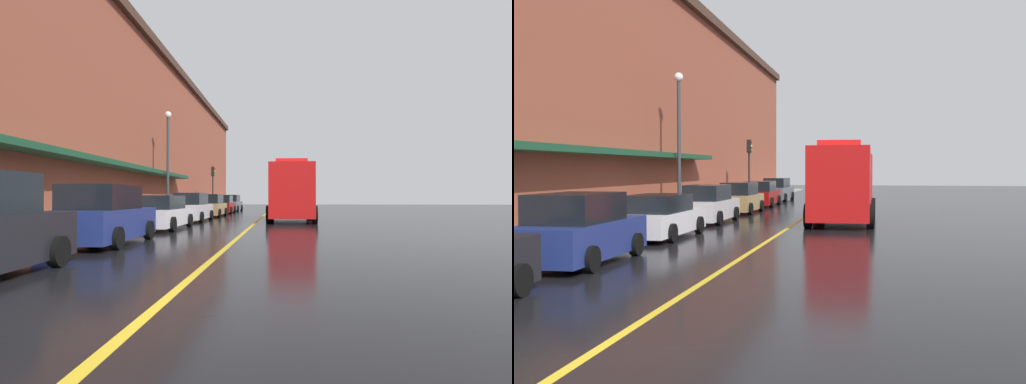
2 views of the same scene
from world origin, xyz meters
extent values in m
plane|color=black|center=(0.00, 25.00, 0.00)|extent=(112.00, 112.00, 0.00)
cube|color=#9E9B93|center=(-6.20, 25.00, 0.07)|extent=(2.40, 70.00, 0.15)
cube|color=gold|center=(0.00, 25.00, 0.00)|extent=(0.16, 70.00, 0.01)
cube|color=brown|center=(-12.06, 24.00, 6.24)|extent=(9.31, 64.00, 12.48)
cube|color=#472D23|center=(-7.25, 24.00, 12.18)|extent=(0.40, 64.00, 0.60)
cube|color=#19472D|center=(-6.85, 16.00, 3.10)|extent=(1.20, 22.40, 0.24)
cylinder|color=black|center=(-2.99, 2.76, 0.32)|extent=(0.24, 0.65, 0.64)
cube|color=navy|center=(-3.90, 6.83, 0.62)|extent=(2.00, 4.56, 0.90)
cube|color=black|center=(-3.90, 6.60, 1.44)|extent=(1.75, 2.52, 0.73)
cylinder|color=black|center=(-4.89, 8.20, 0.32)|extent=(0.24, 0.65, 0.64)
cylinder|color=black|center=(-3.00, 8.25, 0.32)|extent=(0.24, 0.65, 0.64)
cylinder|color=black|center=(-4.81, 5.41, 0.32)|extent=(0.24, 0.65, 0.64)
cylinder|color=black|center=(-2.92, 5.46, 0.32)|extent=(0.24, 0.65, 0.64)
cube|color=silver|center=(-3.94, 12.64, 0.55)|extent=(1.86, 4.80, 0.74)
cube|color=black|center=(-3.94, 12.40, 1.22)|extent=(1.68, 2.64, 0.61)
cylinder|color=black|center=(-4.88, 14.13, 0.32)|extent=(0.22, 0.64, 0.64)
cylinder|color=black|center=(-3.00, 14.12, 0.32)|extent=(0.22, 0.64, 0.64)
cylinder|color=black|center=(-4.88, 11.15, 0.32)|extent=(0.22, 0.64, 0.64)
cylinder|color=black|center=(-3.00, 11.15, 0.32)|extent=(0.22, 0.64, 0.64)
cube|color=silver|center=(-3.90, 18.54, 0.60)|extent=(1.76, 4.53, 0.85)
cube|color=black|center=(-3.91, 18.31, 1.37)|extent=(1.57, 2.50, 0.69)
cylinder|color=black|center=(-4.75, 19.95, 0.32)|extent=(0.23, 0.64, 0.64)
cylinder|color=black|center=(-3.02, 19.93, 0.32)|extent=(0.23, 0.64, 0.64)
cylinder|color=black|center=(-4.79, 17.15, 0.32)|extent=(0.23, 0.64, 0.64)
cylinder|color=black|center=(-3.06, 17.13, 0.32)|extent=(0.23, 0.64, 0.64)
cube|color=#A5844C|center=(-3.87, 24.50, 0.59)|extent=(1.79, 4.36, 0.83)
cube|color=black|center=(-3.87, 24.28, 1.35)|extent=(1.59, 2.41, 0.68)
cylinder|color=black|center=(-4.72, 25.86, 0.32)|extent=(0.23, 0.64, 0.64)
cylinder|color=black|center=(-2.98, 25.83, 0.32)|extent=(0.23, 0.64, 0.64)
cylinder|color=black|center=(-4.76, 23.17, 0.32)|extent=(0.23, 0.64, 0.64)
cylinder|color=black|center=(-3.02, 23.14, 0.32)|extent=(0.23, 0.64, 0.64)
cube|color=maroon|center=(-3.99, 30.73, 0.57)|extent=(1.97, 4.91, 0.80)
cube|color=black|center=(-3.98, 30.48, 1.30)|extent=(1.74, 2.71, 0.65)
cylinder|color=black|center=(-4.96, 32.22, 0.32)|extent=(0.23, 0.64, 0.64)
cylinder|color=black|center=(-3.07, 32.25, 0.32)|extent=(0.23, 0.64, 0.64)
cylinder|color=black|center=(-4.90, 29.20, 0.32)|extent=(0.23, 0.64, 0.64)
cylinder|color=black|center=(-3.01, 29.24, 0.32)|extent=(0.23, 0.64, 0.64)
cube|color=#595B60|center=(-3.98, 37.07, 0.60)|extent=(1.85, 4.78, 0.86)
cube|color=black|center=(-3.99, 36.84, 1.38)|extent=(1.61, 2.65, 0.70)
cylinder|color=black|center=(-4.79, 38.56, 0.32)|extent=(0.24, 0.65, 0.64)
cylinder|color=black|center=(-3.07, 38.51, 0.32)|extent=(0.24, 0.65, 0.64)
cylinder|color=black|center=(-4.89, 35.63, 0.32)|extent=(0.24, 0.65, 0.64)
cylinder|color=black|center=(-3.16, 35.58, 0.32)|extent=(0.24, 0.65, 0.64)
cube|color=red|center=(2.05, 16.91, 1.83)|extent=(2.50, 2.13, 3.05)
cube|color=red|center=(2.04, 20.86, 1.70)|extent=(2.51, 5.17, 2.81)
cube|color=red|center=(2.05, 16.91, 3.47)|extent=(1.75, 0.60, 0.24)
cylinder|color=black|center=(3.31, 16.99, 0.50)|extent=(0.30, 1.00, 1.00)
cylinder|color=black|center=(0.78, 16.99, 0.50)|extent=(0.30, 1.00, 1.00)
cylinder|color=black|center=(3.31, 20.22, 0.50)|extent=(0.30, 1.00, 1.00)
cylinder|color=black|center=(0.78, 20.21, 0.50)|extent=(0.30, 1.00, 1.00)
cylinder|color=black|center=(3.31, 22.31, 0.50)|extent=(0.30, 1.00, 1.00)
cylinder|color=black|center=(0.78, 22.30, 0.50)|extent=(0.30, 1.00, 1.00)
cylinder|color=#4C4C51|center=(-5.35, 11.79, 0.68)|extent=(0.07, 0.07, 1.05)
cube|color=black|center=(-5.35, 11.79, 1.34)|extent=(0.14, 0.18, 0.28)
cylinder|color=#4C4C51|center=(-5.35, 9.43, 0.68)|extent=(0.07, 0.07, 1.05)
cube|color=black|center=(-5.35, 9.43, 1.34)|extent=(0.14, 0.18, 0.28)
cylinder|color=#33383D|center=(-5.95, 20.36, 3.40)|extent=(0.18, 0.18, 6.50)
sphere|color=white|center=(-5.95, 20.36, 6.87)|extent=(0.44, 0.44, 0.44)
cylinder|color=#232326|center=(-5.30, 33.10, 1.85)|extent=(0.14, 0.14, 3.40)
cube|color=black|center=(-5.30, 33.10, 4.00)|extent=(0.28, 0.36, 0.90)
sphere|color=red|center=(-5.14, 33.10, 4.30)|extent=(0.16, 0.16, 0.16)
sphere|color=gold|center=(-5.14, 33.10, 4.00)|extent=(0.16, 0.16, 0.16)
sphere|color=green|center=(-5.14, 33.10, 3.70)|extent=(0.16, 0.16, 0.16)
camera|label=1|loc=(1.66, -5.14, 1.42)|focal=27.94mm
camera|label=2|loc=(3.73, -7.38, 2.43)|focal=41.86mm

